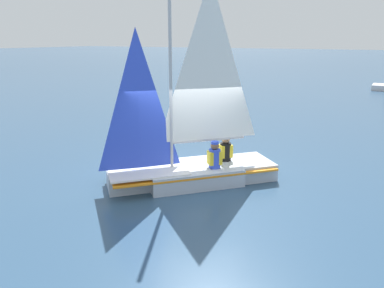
% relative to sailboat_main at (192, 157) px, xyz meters
% --- Properties ---
extents(ground_plane, '(260.00, 260.00, 0.00)m').
position_rel_sailboat_main_xyz_m(ground_plane, '(-0.01, -0.01, -0.71)').
color(ground_plane, '#2D4C6B').
extents(sailboat_main, '(4.09, 4.21, 5.31)m').
position_rel_sailboat_main_xyz_m(sailboat_main, '(0.00, 0.00, 0.00)').
color(sailboat_main, '#B2BCCC').
rests_on(sailboat_main, ground_plane).
extents(sailor_helm, '(0.42, 0.43, 1.16)m').
position_rel_sailboat_main_xyz_m(sailor_helm, '(0.58, 0.15, -0.07)').
color(sailor_helm, black).
rests_on(sailor_helm, ground_plane).
extents(sailor_crew, '(0.42, 0.43, 1.16)m').
position_rel_sailboat_main_xyz_m(sailor_crew, '(0.58, 0.84, -0.07)').
color(sailor_crew, black).
rests_on(sailor_crew, ground_plane).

